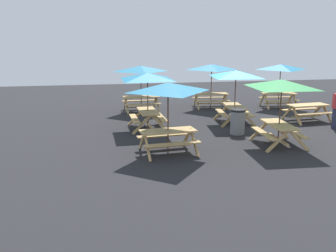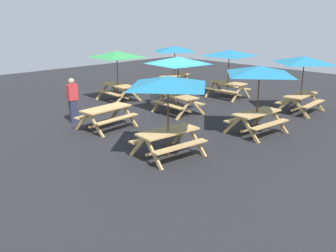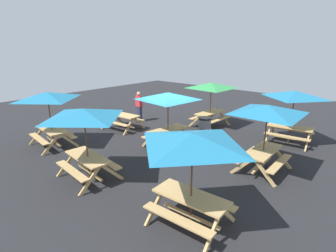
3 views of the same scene
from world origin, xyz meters
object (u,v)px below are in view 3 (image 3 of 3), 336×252
(picnic_table_1, at_px, (48,100))
(picnic_table_4, at_px, (268,114))
(picnic_table_2, at_px, (168,100))
(person_standing, at_px, (139,106))
(picnic_table_3, at_px, (193,146))
(picnic_table_6, at_px, (211,89))
(trash_bin_gray, at_px, (205,128))
(picnic_table_5, at_px, (84,119))
(picnic_table_7, at_px, (123,118))
(picnic_table_0, at_px, (294,98))

(picnic_table_1, bearing_deg, picnic_table_4, 31.11)
(picnic_table_2, distance_m, person_standing, 4.29)
(picnic_table_2, height_order, person_standing, picnic_table_2)
(picnic_table_3, bearing_deg, person_standing, 141.23)
(picnic_table_6, bearing_deg, trash_bin_gray, -151.27)
(picnic_table_4, xyz_separation_m, picnic_table_5, (-3.95, -4.13, 0.00))
(picnic_table_5, xyz_separation_m, picnic_table_7, (-3.25, 4.04, -1.43))
(picnic_table_0, distance_m, picnic_table_4, 3.41)
(picnic_table_2, bearing_deg, picnic_table_6, 10.25)
(picnic_table_2, height_order, picnic_table_7, picnic_table_2)
(picnic_table_5, relative_size, trash_bin_gray, 2.38)
(picnic_table_0, height_order, picnic_table_1, same)
(picnic_table_4, xyz_separation_m, person_standing, (-7.61, 1.42, -1.10))
(picnic_table_5, bearing_deg, picnic_table_3, 9.85)
(picnic_table_4, relative_size, trash_bin_gray, 2.89)
(picnic_table_6, xyz_separation_m, picnic_table_7, (-3.05, -3.32, -1.43))
(picnic_table_3, height_order, trash_bin_gray, picnic_table_3)
(picnic_table_1, distance_m, trash_bin_gray, 6.76)
(picnic_table_6, distance_m, person_standing, 4.06)
(picnic_table_1, distance_m, picnic_table_6, 7.59)
(picnic_table_2, relative_size, trash_bin_gray, 2.87)
(picnic_table_3, xyz_separation_m, picnic_table_7, (-7.03, 3.72, -1.43))
(picnic_table_0, height_order, picnic_table_7, picnic_table_0)
(picnic_table_5, height_order, picnic_table_6, same)
(picnic_table_4, height_order, person_standing, picnic_table_4)
(picnic_table_4, xyz_separation_m, picnic_table_6, (-4.15, 3.23, 0.00))
(picnic_table_1, distance_m, picnic_table_7, 3.76)
(picnic_table_6, relative_size, trash_bin_gray, 2.88)
(picnic_table_0, bearing_deg, picnic_table_5, -122.65)
(picnic_table_0, distance_m, trash_bin_gray, 3.95)
(trash_bin_gray, bearing_deg, picnic_table_7, -157.94)
(picnic_table_0, bearing_deg, picnic_table_6, 176.26)
(picnic_table_3, bearing_deg, picnic_table_0, 86.57)
(picnic_table_5, bearing_deg, person_standing, 128.27)
(picnic_table_0, xyz_separation_m, picnic_table_4, (0.20, -3.40, 0.00))
(picnic_table_1, xyz_separation_m, picnic_table_7, (0.36, 3.46, -1.43))
(picnic_table_2, xyz_separation_m, picnic_table_4, (3.88, 0.39, 0.00))
(picnic_table_2, xyz_separation_m, picnic_table_5, (-0.07, -3.74, 0.00))
(trash_bin_gray, bearing_deg, picnic_table_5, -96.49)
(picnic_table_1, height_order, picnic_table_3, same)
(picnic_table_1, height_order, picnic_table_6, same)
(picnic_table_0, bearing_deg, picnic_table_3, -95.93)
(picnic_table_7, bearing_deg, picnic_table_6, 42.29)
(picnic_table_6, bearing_deg, picnic_table_5, -175.38)
(picnic_table_4, height_order, picnic_table_6, same)
(picnic_table_0, height_order, picnic_table_4, same)
(picnic_table_4, bearing_deg, picnic_table_7, 89.30)
(picnic_table_2, xyz_separation_m, trash_bin_gray, (0.57, 1.88, -1.49))
(picnic_table_0, bearing_deg, picnic_table_2, -140.34)
(picnic_table_2, bearing_deg, person_standing, 70.08)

